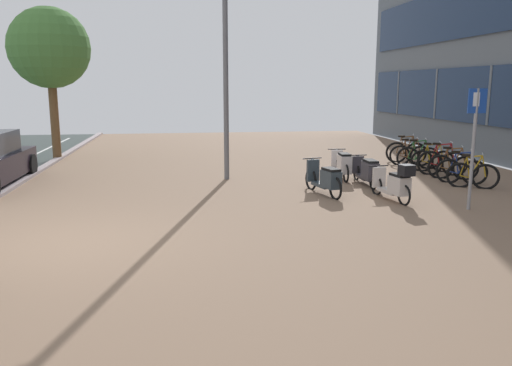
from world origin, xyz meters
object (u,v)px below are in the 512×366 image
at_px(scooter_extra, 326,179).
at_px(lamp_post, 225,54).
at_px(bicycle_rack_07, 406,152).
at_px(parking_sign, 474,136).
at_px(bicycle_rack_05, 418,157).
at_px(scooter_mid, 342,165).
at_px(bicycle_rack_03, 442,163).
at_px(scooter_near, 367,171).
at_px(bicycle_rack_01, 461,171).
at_px(bicycle_rack_06, 410,155).
at_px(street_tree, 49,49).
at_px(bicycle_rack_00, 473,175).
at_px(bicycle_rack_04, 432,161).
at_px(scooter_far, 395,183).
at_px(bicycle_rack_02, 453,167).

relative_size(scooter_extra, lamp_post, 0.28).
bearing_deg(bicycle_rack_07, parking_sign, -103.51).
height_order(bicycle_rack_05, scooter_mid, bicycle_rack_05).
bearing_deg(bicycle_rack_03, bicycle_rack_05, 95.79).
bearing_deg(scooter_near, bicycle_rack_01, -1.20).
distance_m(bicycle_rack_06, scooter_mid, 3.69).
height_order(bicycle_rack_06, scooter_near, bicycle_rack_06).
bearing_deg(scooter_mid, street_tree, 148.83).
bearing_deg(bicycle_rack_00, lamp_post, 160.36).
relative_size(bicycle_rack_07, street_tree, 0.25).
xyz_separation_m(bicycle_rack_00, bicycle_rack_07, (0.23, 4.44, 0.02)).
bearing_deg(street_tree, bicycle_rack_06, -15.06).
height_order(bicycle_rack_04, bicycle_rack_05, bicycle_rack_05).
relative_size(bicycle_rack_07, scooter_far, 0.79).
bearing_deg(bicycle_rack_01, bicycle_rack_00, -95.31).
bearing_deg(bicycle_rack_05, bicycle_rack_07, 82.21).
bearing_deg(parking_sign, bicycle_rack_06, 76.46).
bearing_deg(bicycle_rack_04, scooter_far, -127.02).
distance_m(bicycle_rack_07, scooter_mid, 4.20).
relative_size(bicycle_rack_00, lamp_post, 0.19).
distance_m(bicycle_rack_05, bicycle_rack_07, 1.28).
relative_size(lamp_post, street_tree, 1.18).
xyz_separation_m(bicycle_rack_01, scooter_mid, (-2.97, 1.02, 0.08)).
height_order(bicycle_rack_07, scooter_mid, bicycle_rack_07).
distance_m(bicycle_rack_06, street_tree, 12.70).
xyz_separation_m(bicycle_rack_04, scooter_mid, (-3.12, -0.88, 0.07)).
bearing_deg(bicycle_rack_01, scooter_mid, 161.03).
distance_m(bicycle_rack_03, parking_sign, 4.48).
bearing_deg(scooter_far, bicycle_rack_07, 63.35).
xyz_separation_m(bicycle_rack_06, parking_sign, (-1.43, -5.93, 1.22)).
relative_size(bicycle_rack_00, scooter_far, 0.70).
relative_size(scooter_far, parking_sign, 0.65).
height_order(bicycle_rack_00, scooter_extra, bicycle_rack_00).
relative_size(bicycle_rack_04, scooter_near, 0.68).
relative_size(bicycle_rack_04, scooter_far, 0.75).
relative_size(bicycle_rack_00, bicycle_rack_02, 0.91).
bearing_deg(bicycle_rack_00, bicycle_rack_02, 82.57).
xyz_separation_m(bicycle_rack_00, street_tree, (-11.72, 6.98, 3.49)).
relative_size(bicycle_rack_01, bicycle_rack_04, 0.96).
bearing_deg(scooter_extra, bicycle_rack_06, 45.50).
xyz_separation_m(bicycle_rack_00, bicycle_rack_05, (0.06, 3.17, 0.02)).
xyz_separation_m(bicycle_rack_02, scooter_extra, (-4.12, -1.57, 0.04)).
bearing_deg(lamp_post, bicycle_rack_00, -19.64).
xyz_separation_m(bicycle_rack_02, bicycle_rack_03, (0.02, 0.63, 0.02)).
xyz_separation_m(bicycle_rack_00, scooter_mid, (-2.91, 1.66, 0.08)).
bearing_deg(bicycle_rack_00, scooter_extra, -175.71).
relative_size(bicycle_rack_02, lamp_post, 0.20).
xyz_separation_m(bicycle_rack_04, street_tree, (-11.93, 4.44, 3.48)).
bearing_deg(street_tree, bicycle_rack_00, -30.79).
distance_m(bicycle_rack_07, scooter_near, 4.67).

